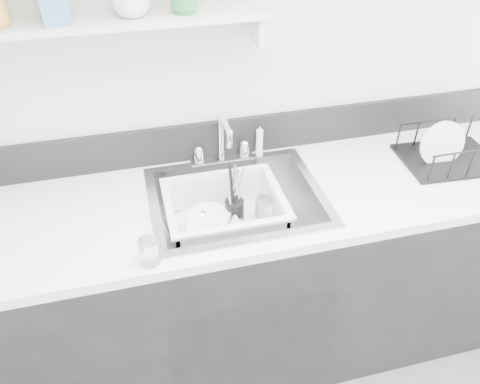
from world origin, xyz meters
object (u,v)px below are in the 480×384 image
object	(u,v)px
dish_rack	(452,147)
counter_run	(237,281)
wash_tub	(225,215)
sink	(237,216)

from	to	relation	value
dish_rack	counter_run	bearing A→B (deg)	-174.65
counter_run	wash_tub	world-z (taller)	wash_tub
counter_run	wash_tub	distance (m)	0.38
counter_run	sink	world-z (taller)	sink
wash_tub	dish_rack	world-z (taller)	dish_rack
counter_run	sink	size ratio (longest dim) A/B	5.00
counter_run	sink	bearing A→B (deg)	0.00
counter_run	dish_rack	world-z (taller)	dish_rack
dish_rack	wash_tub	bearing A→B (deg)	-175.11
sink	dish_rack	size ratio (longest dim) A/B	1.68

